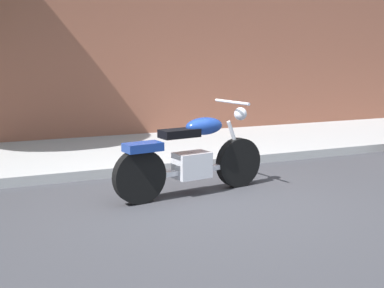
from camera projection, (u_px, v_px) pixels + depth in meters
name	position (u px, v px, depth m)	size (l,w,h in m)	color
ground_plane	(211.00, 204.00, 5.88)	(60.00, 60.00, 0.00)	#38383D
sidewalk	(133.00, 151.00, 8.71)	(18.34, 2.91, 0.14)	#A0A0A0
motorcycle	(192.00, 158.00, 6.21)	(2.10, 0.70, 1.15)	black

